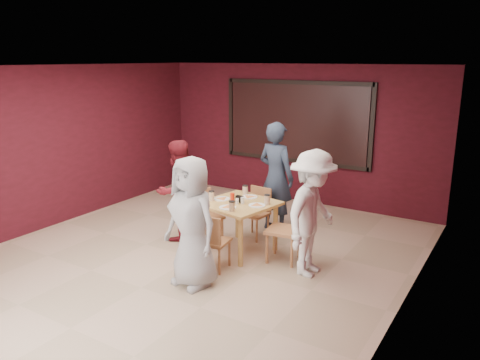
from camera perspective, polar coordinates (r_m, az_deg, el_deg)
The scene contains 11 objects.
floor at distance 7.16m, azimuth -5.69°, elevation -9.38°, with size 7.00×7.00×0.00m, color tan.
window_blinds at distance 9.58m, azimuth 6.77°, elevation 7.02°, with size 3.00×0.02×1.50m, color black.
dining_table at distance 7.13m, azimuth -0.14°, elevation -3.50°, with size 1.16×1.16×0.94m.
chair_front at distance 6.56m, azimuth -3.49°, elevation -7.21°, with size 0.45×0.45×0.83m.
chair_back at distance 7.78m, azimuth 2.09°, elevation -3.61°, with size 0.44×0.44×0.83m.
chair_left at distance 7.60m, azimuth -4.31°, elevation -4.01°, with size 0.51×0.51×0.85m.
chair_right at distance 6.84m, azimuth 6.00°, elevation -5.66°, with size 0.53×0.53×0.96m.
diner_front at distance 6.06m, azimuth -5.89°, elevation -5.14°, with size 0.85×0.55×1.73m, color #9B9B9B.
diner_back at distance 7.97m, azimuth 4.42°, elevation 0.36°, with size 0.69×0.45×1.89m, color #29354A.
diner_left at distance 7.66m, azimuth -7.61°, elevation -1.27°, with size 0.80×0.62×1.65m, color maroon.
diner_right at distance 6.39m, azimuth 8.81°, elevation -4.08°, with size 1.13×0.65×1.75m, color white.
Camera 1 is at (4.03, -5.15, 2.91)m, focal length 35.00 mm.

